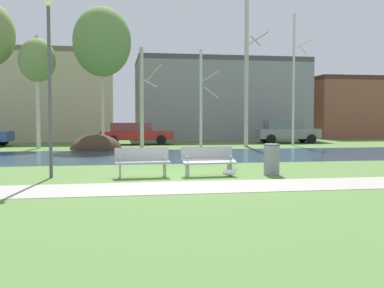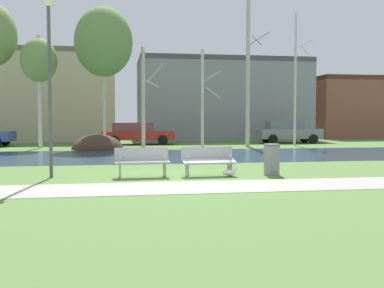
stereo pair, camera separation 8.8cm
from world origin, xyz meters
name	(u,v)px [view 1 (the left image)]	position (x,y,z in m)	size (l,w,h in m)	color
ground_plane	(152,153)	(0.00, 10.00, 0.00)	(120.00, 120.00, 0.00)	#517538
paved_path_strip	(187,187)	(0.00, -1.64, 0.01)	(60.00, 2.06, 0.01)	#9E998E
river_band	(155,156)	(0.00, 8.18, 0.00)	(80.00, 7.85, 0.01)	#284256
soil_mound	(96,149)	(-2.90, 13.17, 0.00)	(2.87, 2.91, 1.69)	#423021
bench_left	(142,161)	(-1.00, 0.53, 0.47)	(1.62, 0.63, 0.87)	#9EA0A3
bench_right	(208,160)	(0.99, 0.53, 0.47)	(1.62, 0.63, 0.87)	#9EA0A3
trash_bin	(272,159)	(2.95, 0.44, 0.50)	(0.50, 0.50, 0.95)	gray
seagull	(230,172)	(1.59, 0.24, 0.13)	(0.48, 0.18, 0.27)	white
streetlamp	(49,56)	(-3.64, 0.85, 3.52)	(0.32, 0.32, 5.26)	#4C4C51
birch_left	(37,61)	(-6.24, 14.63, 5.05)	(2.10, 2.10, 6.54)	beige
birch_center_left	(102,42)	(-2.55, 14.78, 6.27)	(3.43, 3.43, 8.33)	beige
birch_center	(142,96)	(-0.18, 14.95, 3.09)	(1.34, 2.14, 6.04)	beige
birch_center_right	(202,97)	(3.49, 14.96, 3.06)	(1.23, 2.26, 6.01)	beige
birch_right	(247,68)	(6.16, 14.15, 4.81)	(1.47, 2.20, 9.47)	#BCB7A8
birch_far_right	(294,79)	(9.39, 14.60, 4.26)	(1.21, 2.01, 8.35)	beige
parked_sedan_second_red	(135,133)	(-0.51, 17.66, 0.77)	(4.89, 2.19, 1.45)	maroon
parked_hatch_third_grey	(286,132)	(10.05, 17.55, 0.81)	(4.42, 2.27, 1.54)	slate
building_beige_block	(35,97)	(-8.21, 25.17, 3.47)	(12.32, 8.28, 6.95)	#BCAD8E
building_grey_warehouse	(219,100)	(6.83, 24.83, 3.30)	(13.82, 7.40, 6.60)	gray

